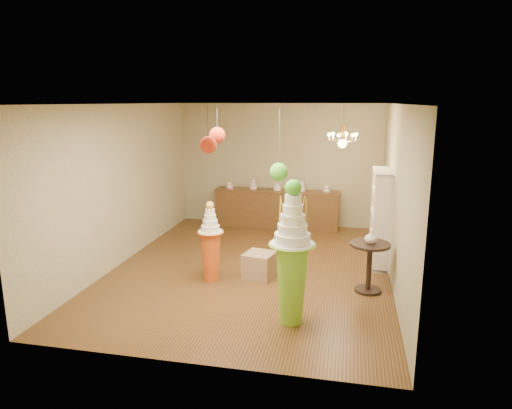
% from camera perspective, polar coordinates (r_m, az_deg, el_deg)
% --- Properties ---
extents(floor, '(6.50, 6.50, 0.00)m').
position_cam_1_polar(floor, '(8.60, -0.60, -7.95)').
color(floor, '#513316').
rests_on(floor, ground).
extents(ceiling, '(6.50, 6.50, 0.00)m').
position_cam_1_polar(ceiling, '(8.04, -0.65, 12.47)').
color(ceiling, silver).
rests_on(ceiling, ground).
extents(wall_back, '(5.00, 0.04, 3.00)m').
position_cam_1_polar(wall_back, '(11.34, 2.91, 4.94)').
color(wall_back, tan).
rests_on(wall_back, ground).
extents(wall_front, '(5.00, 0.04, 3.00)m').
position_cam_1_polar(wall_front, '(5.15, -8.43, -4.79)').
color(wall_front, tan).
rests_on(wall_front, ground).
extents(wall_left, '(0.04, 6.50, 3.00)m').
position_cam_1_polar(wall_left, '(9.05, -16.29, 2.44)').
color(wall_left, tan).
rests_on(wall_left, ground).
extents(wall_right, '(0.04, 6.50, 3.00)m').
position_cam_1_polar(wall_right, '(8.04, 17.06, 1.14)').
color(wall_right, tan).
rests_on(wall_right, ground).
extents(pedestal_green, '(0.68, 0.68, 2.04)m').
position_cam_1_polar(pedestal_green, '(6.33, 4.50, -7.58)').
color(pedestal_green, '#78BB2A').
rests_on(pedestal_green, floor).
extents(pedestal_orange, '(0.54, 0.54, 1.40)m').
position_cam_1_polar(pedestal_orange, '(7.90, -5.66, -5.57)').
color(pedestal_orange, '#D85518').
rests_on(pedestal_orange, floor).
extents(burlap_riser, '(0.59, 0.59, 0.45)m').
position_cam_1_polar(burlap_riser, '(8.10, 0.44, -7.59)').
color(burlap_riser, '#92744F').
rests_on(burlap_riser, floor).
extents(sideboard, '(3.04, 0.54, 1.16)m').
position_cam_1_polar(sideboard, '(11.26, 2.63, -0.41)').
color(sideboard, '#55371A').
rests_on(sideboard, floor).
extents(shelving_unit, '(0.33, 1.20, 1.80)m').
position_cam_1_polar(shelving_unit, '(8.93, 15.34, -1.55)').
color(shelving_unit, beige).
rests_on(shelving_unit, floor).
extents(round_table, '(0.81, 0.81, 0.82)m').
position_cam_1_polar(round_table, '(7.64, 13.99, -6.80)').
color(round_table, black).
rests_on(round_table, floor).
extents(vase, '(0.20, 0.20, 0.20)m').
position_cam_1_polar(vase, '(7.52, 14.15, -3.98)').
color(vase, beige).
rests_on(vase, round_table).
extents(pom_red_left, '(0.22, 0.22, 0.52)m').
position_cam_1_polar(pom_red_left, '(6.40, -4.85, 8.65)').
color(pom_red_left, '#463B32').
rests_on(pom_red_left, ceiling).
extents(pom_green_mid, '(0.25, 0.25, 1.05)m').
position_cam_1_polar(pom_green_mid, '(6.43, 2.86, 4.12)').
color(pom_green_mid, '#463B32').
rests_on(pom_green_mid, ceiling).
extents(pom_red_right, '(0.21, 0.21, 0.57)m').
position_cam_1_polar(pom_red_right, '(5.53, -5.99, 7.44)').
color(pom_red_right, '#463B32').
rests_on(pom_red_right, ceiling).
extents(chandelier, '(0.75, 0.75, 0.85)m').
position_cam_1_polar(chandelier, '(9.05, 10.74, 7.86)').
color(chandelier, '#C08D44').
rests_on(chandelier, ceiling).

